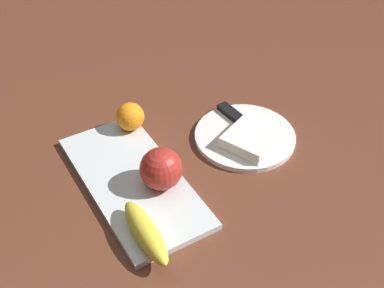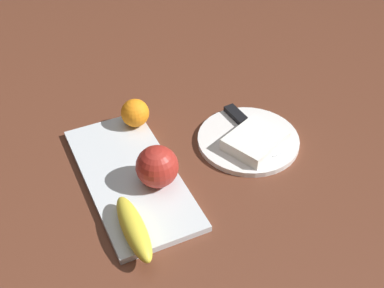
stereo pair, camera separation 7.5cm
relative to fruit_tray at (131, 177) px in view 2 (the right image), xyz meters
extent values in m
plane|color=brown|center=(-0.03, -0.03, -0.01)|extent=(2.40, 2.40, 0.00)
cube|color=silver|center=(0.00, 0.00, 0.00)|extent=(0.36, 0.17, 0.01)
sphere|color=#A92921|center=(0.04, 0.04, 0.05)|extent=(0.08, 0.08, 0.08)
ellipsoid|color=yellow|center=(0.14, -0.04, 0.03)|extent=(0.15, 0.04, 0.04)
sphere|color=orange|center=(-0.14, 0.06, 0.04)|extent=(0.06, 0.06, 0.06)
cylinder|color=white|center=(0.00, 0.26, 0.00)|extent=(0.21, 0.21, 0.01)
cube|color=white|center=(0.03, 0.26, 0.02)|extent=(0.13, 0.14, 0.03)
cube|color=silver|center=(0.00, 0.28, 0.01)|extent=(0.15, 0.03, 0.00)
cube|color=black|center=(-0.06, 0.27, 0.01)|extent=(0.09, 0.03, 0.01)
camera|label=1|loc=(0.65, -0.26, 0.70)|focal=47.70mm
camera|label=2|loc=(0.69, -0.19, 0.70)|focal=47.70mm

